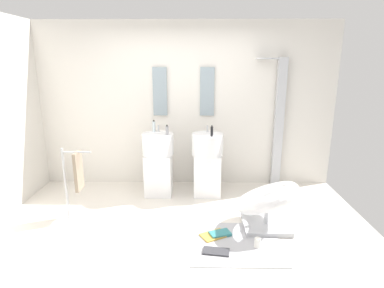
# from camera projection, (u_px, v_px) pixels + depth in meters

# --- Properties ---
(ground_plane) EXTENTS (4.80, 3.60, 0.04)m
(ground_plane) POSITION_uv_depth(u_px,v_px,m) (179.00, 233.00, 3.83)
(ground_plane) COLOR silver
(rear_partition) EXTENTS (4.80, 0.10, 2.60)m
(rear_partition) POSITION_uv_depth(u_px,v_px,m) (184.00, 105.00, 5.08)
(rear_partition) COLOR silver
(rear_partition) RESTS_ON ground_plane
(pedestal_sink_left) EXTENTS (0.47, 0.47, 1.05)m
(pedestal_sink_left) POSITION_uv_depth(u_px,v_px,m) (158.00, 162.00, 4.79)
(pedestal_sink_left) COLOR white
(pedestal_sink_left) RESTS_ON ground_plane
(pedestal_sink_right) EXTENTS (0.47, 0.47, 1.05)m
(pedestal_sink_right) POSITION_uv_depth(u_px,v_px,m) (207.00, 162.00, 4.78)
(pedestal_sink_right) COLOR white
(pedestal_sink_right) RESTS_ON ground_plane
(vanity_mirror_left) EXTENTS (0.22, 0.03, 0.75)m
(vanity_mirror_left) POSITION_uv_depth(u_px,v_px,m) (160.00, 92.00, 4.96)
(vanity_mirror_left) COLOR #8C9EA8
(vanity_mirror_right) EXTENTS (0.22, 0.03, 0.75)m
(vanity_mirror_right) POSITION_uv_depth(u_px,v_px,m) (207.00, 92.00, 4.95)
(vanity_mirror_right) COLOR #8C9EA8
(shower_column) EXTENTS (0.49, 0.24, 2.05)m
(shower_column) POSITION_uv_depth(u_px,v_px,m) (278.00, 121.00, 5.00)
(shower_column) COLOR #B7BABF
(shower_column) RESTS_ON ground_plane
(lounge_chair) EXTENTS (1.08, 1.08, 0.65)m
(lounge_chair) POSITION_uv_depth(u_px,v_px,m) (267.00, 201.00, 3.83)
(lounge_chair) COLOR #B7BABF
(lounge_chair) RESTS_ON ground_plane
(towel_rack) EXTENTS (0.37, 0.22, 0.95)m
(towel_rack) POSITION_uv_depth(u_px,v_px,m) (76.00, 173.00, 3.99)
(towel_rack) COLOR #B7BABF
(towel_rack) RESTS_ON ground_plane
(area_rug) EXTENTS (1.02, 0.89, 0.01)m
(area_rug) POSITION_uv_depth(u_px,v_px,m) (236.00, 243.00, 3.57)
(area_rug) COLOR #B2B2B7
(area_rug) RESTS_ON ground_plane
(magazine_ochre) EXTENTS (0.35, 0.32, 0.02)m
(magazine_ochre) POSITION_uv_depth(u_px,v_px,m) (214.00, 235.00, 3.71)
(magazine_ochre) COLOR gold
(magazine_ochre) RESTS_ON area_rug
(magazine_charcoal) EXTENTS (0.30, 0.19, 0.02)m
(magazine_charcoal) POSITION_uv_depth(u_px,v_px,m) (216.00, 251.00, 3.39)
(magazine_charcoal) COLOR #38383D
(magazine_charcoal) RESTS_ON area_rug
(magazine_teal) EXTENTS (0.28, 0.22, 0.03)m
(magazine_teal) POSITION_uv_depth(u_px,v_px,m) (220.00, 234.00, 3.72)
(magazine_teal) COLOR teal
(magazine_teal) RESTS_ON area_rug
(coffee_mug) EXTENTS (0.07, 0.07, 0.11)m
(coffee_mug) POSITION_uv_depth(u_px,v_px,m) (258.00, 243.00, 3.48)
(coffee_mug) COLOR white
(coffee_mug) RESTS_ON area_rug
(soap_bottle_grey) EXTENTS (0.05, 0.05, 0.14)m
(soap_bottle_grey) POSITION_uv_depth(u_px,v_px,m) (167.00, 130.00, 4.61)
(soap_bottle_grey) COLOR #99999E
(soap_bottle_grey) RESTS_ON pedestal_sink_left
(soap_bottle_black) EXTENTS (0.04, 0.04, 0.16)m
(soap_bottle_black) POSITION_uv_depth(u_px,v_px,m) (212.00, 131.00, 4.50)
(soap_bottle_black) COLOR black
(soap_bottle_black) RESTS_ON pedestal_sink_right
(soap_bottle_clear) EXTENTS (0.05, 0.05, 0.18)m
(soap_bottle_clear) POSITION_uv_depth(u_px,v_px,m) (154.00, 126.00, 4.77)
(soap_bottle_clear) COLOR silver
(soap_bottle_clear) RESTS_ON pedestal_sink_left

